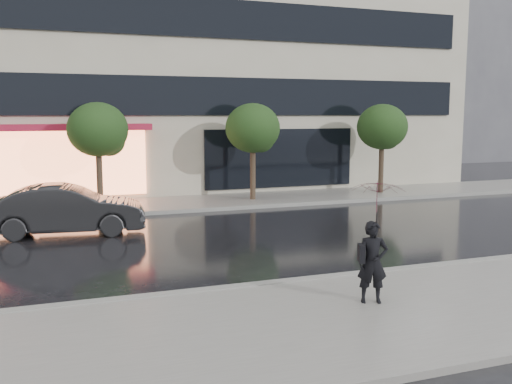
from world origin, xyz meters
name	(u,v)px	position (x,y,z in m)	size (l,w,h in m)	color
ground	(277,273)	(0.00, 0.00, 0.00)	(120.00, 120.00, 0.00)	black
sidewalk_near	(348,319)	(0.00, -3.25, 0.06)	(60.00, 4.50, 0.12)	slate
sidewalk_far	(179,204)	(0.00, 10.25, 0.06)	(60.00, 3.50, 0.12)	slate
curb_near	(295,282)	(0.00, -1.00, 0.07)	(60.00, 0.25, 0.14)	gray
curb_far	(189,210)	(0.00, 8.50, 0.07)	(60.00, 0.25, 0.14)	gray
office_building	(142,4)	(0.00, 17.97, 9.00)	(30.00, 12.76, 18.00)	#BCB49F
bg_building_right	(443,59)	(26.00, 28.00, 8.00)	(12.00, 12.00, 16.00)	#4C4C54
tree_mid_west	(100,132)	(-2.94, 10.03, 2.92)	(2.20, 2.20, 3.99)	#33261C
tree_mid_east	(254,130)	(3.06, 10.03, 2.92)	(2.20, 2.20, 3.99)	#33261C
tree_far_east	(383,129)	(9.06, 10.03, 2.92)	(2.20, 2.20, 3.99)	#33261C
parked_car	(67,210)	(-4.30, 6.00, 0.75)	(1.58, 4.53, 1.49)	black
pedestrian_with_umbrella	(376,220)	(0.78, -2.79, 1.66)	(1.26, 1.27, 2.26)	black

